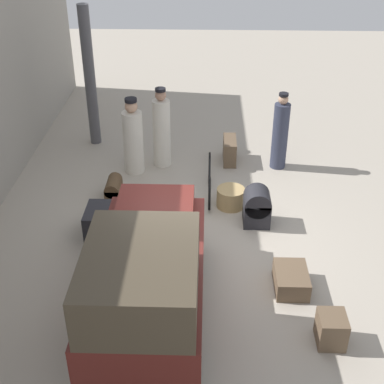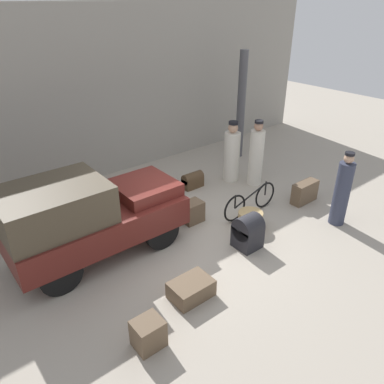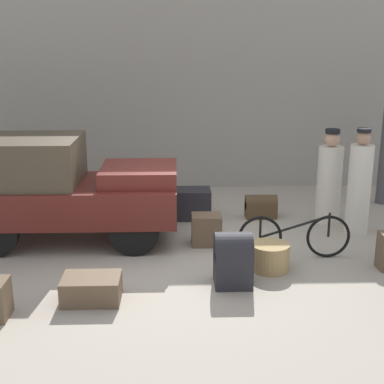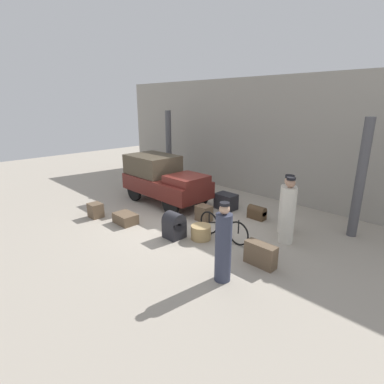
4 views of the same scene
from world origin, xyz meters
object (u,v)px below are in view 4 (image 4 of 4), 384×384
at_px(wicker_basket, 201,232).
at_px(suitcase_black_upright, 257,212).
at_px(porter_with_bicycle, 287,207).
at_px(trunk_wicker_pale, 260,255).
at_px(suitcase_small_leather, 226,201).
at_px(suitcase_tan_flat, 125,218).
at_px(trunk_barrel_dark, 174,225).
at_px(trunk_large_brown, 96,210).
at_px(porter_lifting_near_truck, 223,245).
at_px(truck, 162,178).
at_px(porter_standing_middle, 288,213).
at_px(trunk_umber_medium, 204,213).
at_px(bicycle, 223,227).

height_order(wicker_basket, suitcase_black_upright, suitcase_black_upright).
height_order(porter_with_bicycle, trunk_wicker_pale, porter_with_bicycle).
relative_size(suitcase_small_leather, suitcase_tan_flat, 1.00).
xyz_separation_m(trunk_barrel_dark, trunk_large_brown, (-2.93, -0.81, -0.13)).
distance_m(porter_lifting_near_truck, trunk_wicker_pale, 1.21).
height_order(wicker_basket, trunk_large_brown, trunk_large_brown).
bearing_deg(porter_with_bicycle, trunk_wicker_pale, -75.82).
distance_m(truck, trunk_large_brown, 2.66).
bearing_deg(wicker_basket, porter_standing_middle, 40.49).
height_order(porter_with_bicycle, suitcase_small_leather, porter_with_bicycle).
xyz_separation_m(porter_lifting_near_truck, suitcase_small_leather, (-2.73, 3.45, -0.52)).
relative_size(trunk_wicker_pale, suitcase_black_upright, 1.29).
bearing_deg(suitcase_black_upright, truck, -162.94).
xyz_separation_m(wicker_basket, porter_with_bicycle, (1.38, 2.05, 0.57)).
relative_size(porter_lifting_near_truck, trunk_umber_medium, 3.49).
distance_m(trunk_wicker_pale, trunk_large_brown, 5.55).
distance_m(suitcase_small_leather, trunk_large_brown, 4.38).
height_order(truck, suitcase_tan_flat, truck).
bearing_deg(trunk_large_brown, trunk_wicker_pale, 12.87).
relative_size(bicycle, trunk_large_brown, 3.63).
relative_size(bicycle, porter_lifting_near_truck, 0.98).
xyz_separation_m(suitcase_black_upright, suitcase_tan_flat, (-2.62, -3.20, -0.06)).
distance_m(suitcase_black_upright, suitcase_small_leather, 1.29).
relative_size(bicycle, porter_standing_middle, 0.94).
relative_size(wicker_basket, trunk_wicker_pale, 0.74).
height_order(porter_lifting_near_truck, suitcase_tan_flat, porter_lifting_near_truck).
xyz_separation_m(porter_lifting_near_truck, porter_with_bicycle, (-0.30, 3.15, -0.03)).
xyz_separation_m(truck, suitcase_black_upright, (3.43, 1.05, -0.70)).
bearing_deg(trunk_barrel_dark, wicker_basket, 38.65).
xyz_separation_m(truck, bicycle, (3.62, -0.86, -0.58)).
bearing_deg(suitcase_black_upright, trunk_barrel_dark, -106.24).
xyz_separation_m(wicker_basket, trunk_umber_medium, (-0.84, 1.01, 0.05)).
relative_size(trunk_large_brown, trunk_umber_medium, 0.94).
distance_m(wicker_basket, trunk_large_brown, 3.73).
height_order(porter_standing_middle, trunk_barrel_dark, porter_standing_middle).
relative_size(porter_lifting_near_truck, trunk_wicker_pale, 2.33).
distance_m(truck, trunk_umber_medium, 2.46).
height_order(wicker_basket, trunk_barrel_dark, trunk_barrel_dark).
distance_m(suitcase_black_upright, trunk_umber_medium, 1.71).
bearing_deg(bicycle, trunk_barrel_dark, -138.94).
bearing_deg(truck, porter_standing_middle, 2.21).
distance_m(bicycle, trunk_umber_medium, 1.41).
relative_size(wicker_basket, trunk_large_brown, 1.19).
xyz_separation_m(trunk_barrel_dark, suitcase_tan_flat, (-1.81, -0.41, -0.20)).
distance_m(trunk_wicker_pale, suitcase_tan_flat, 4.38).
xyz_separation_m(truck, wicker_basket, (3.19, -1.28, -0.73)).
bearing_deg(porter_lifting_near_truck, trunk_large_brown, -178.08).
relative_size(suitcase_black_upright, suitcase_tan_flat, 0.79).
relative_size(porter_standing_middle, suitcase_tan_flat, 2.47).
distance_m(trunk_barrel_dark, suitcase_small_leather, 2.85).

